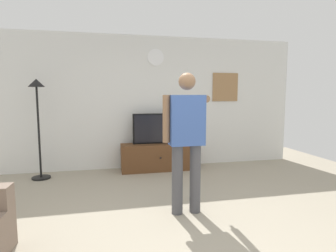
{
  "coord_description": "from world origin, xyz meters",
  "views": [
    {
      "loc": [
        -0.82,
        -2.75,
        1.51
      ],
      "look_at": [
        0.05,
        1.2,
        1.05
      ],
      "focal_mm": 29.47,
      "sensor_mm": 36.0,
      "label": 1
    }
  ],
  "objects": [
    {
      "name": "tv_stand",
      "position": [
        0.16,
        2.6,
        0.27
      ],
      "size": [
        1.49,
        0.45,
        0.54
      ],
      "color": "brown",
      "rests_on": "ground_plane"
    },
    {
      "name": "floor_lamp",
      "position": [
        -2.03,
        2.48,
        1.28
      ],
      "size": [
        0.32,
        0.32,
        1.79
      ],
      "color": "black",
      "rests_on": "ground_plane"
    },
    {
      "name": "framed_picture",
      "position": [
        1.69,
        2.9,
        1.68
      ],
      "size": [
        0.58,
        0.04,
        0.61
      ],
      "primitive_type": "cube",
      "color": "#997047"
    },
    {
      "name": "ground_plane",
      "position": [
        0.0,
        0.0,
        0.0
      ],
      "size": [
        8.4,
        8.4,
        0.0
      ],
      "primitive_type": "plane",
      "color": "#9E937F"
    },
    {
      "name": "person_standing_nearer_lamp",
      "position": [
        0.14,
        0.53,
        1.01
      ],
      "size": [
        0.61,
        0.78,
        1.78
      ],
      "color": "#4C4C51",
      "rests_on": "ground_plane"
    },
    {
      "name": "wall_clock",
      "position": [
        0.16,
        2.89,
        2.27
      ],
      "size": [
        0.33,
        0.03,
        0.33
      ],
      "primitive_type": "cylinder",
      "rotation": [
        1.57,
        0.0,
        0.0
      ],
      "color": "white"
    },
    {
      "name": "television",
      "position": [
        0.16,
        2.65,
        0.84
      ],
      "size": [
        1.01,
        0.07,
        0.6
      ],
      "color": "black",
      "rests_on": "tv_stand"
    },
    {
      "name": "back_wall",
      "position": [
        0.0,
        2.95,
        1.35
      ],
      "size": [
        6.4,
        0.1,
        2.7
      ],
      "primitive_type": "cube",
      "color": "silver",
      "rests_on": "ground_plane"
    }
  ]
}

